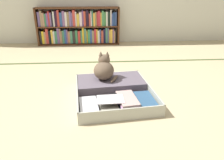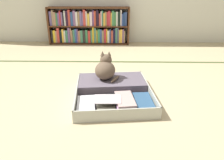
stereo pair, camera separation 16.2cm
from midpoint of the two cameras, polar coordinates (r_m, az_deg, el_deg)
name	(u,v)px [view 2 (the right image)]	position (r m, az deg, el deg)	size (l,w,h in m)	color
ground_plane	(103,102)	(1.92, -0.12, -6.11)	(10.00, 10.00, 0.00)	tan
tatami_border	(108,62)	(2.99, 0.38, 5.01)	(4.80, 0.05, 0.00)	#3F5026
bookshelf	(89,27)	(4.01, -5.25, 14.35)	(1.49, 0.23, 0.67)	#512E19
open_suitcase	(113,91)	(2.02, 2.63, -3.01)	(0.77, 0.86, 0.11)	#B7BAAB
black_cat	(106,69)	(2.12, 0.41, 3.05)	(0.27, 0.28, 0.28)	brown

